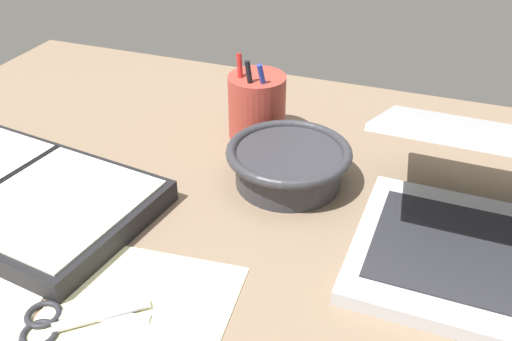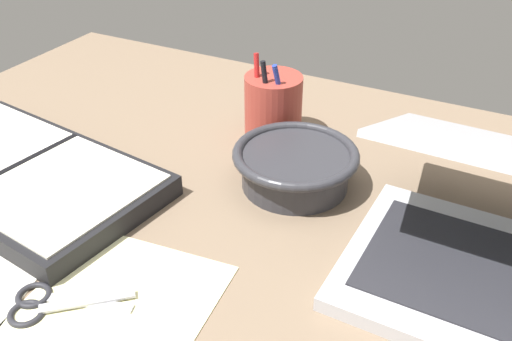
{
  "view_description": "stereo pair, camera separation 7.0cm",
  "coord_description": "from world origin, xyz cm",
  "px_view_note": "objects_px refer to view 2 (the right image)",
  "views": [
    {
      "loc": [
        17.49,
        -50.76,
        47.28
      ],
      "look_at": [
        -3.17,
        4.78,
        9.0
      ],
      "focal_mm": 40.0,
      "sensor_mm": 36.0,
      "label": 1
    },
    {
      "loc": [
        23.94,
        -47.92,
        47.28
      ],
      "look_at": [
        -3.17,
        4.78,
        9.0
      ],
      "focal_mm": 40.0,
      "sensor_mm": 36.0,
      "label": 2
    }
  ],
  "objects_px": {
    "bowl": "(295,165)",
    "pen_cup": "(273,107)",
    "scissors": "(45,304)",
    "planner": "(20,175)"
  },
  "relations": [
    {
      "from": "pen_cup",
      "to": "bowl",
      "type": "bearing_deg",
      "value": -51.67
    },
    {
      "from": "pen_cup",
      "to": "planner",
      "type": "height_order",
      "value": "pen_cup"
    },
    {
      "from": "bowl",
      "to": "pen_cup",
      "type": "height_order",
      "value": "pen_cup"
    },
    {
      "from": "bowl",
      "to": "planner",
      "type": "height_order",
      "value": "bowl"
    },
    {
      "from": "planner",
      "to": "scissors",
      "type": "height_order",
      "value": "planner"
    },
    {
      "from": "bowl",
      "to": "pen_cup",
      "type": "distance_m",
      "value": 0.14
    },
    {
      "from": "pen_cup",
      "to": "planner",
      "type": "distance_m",
      "value": 0.38
    },
    {
      "from": "pen_cup",
      "to": "scissors",
      "type": "distance_m",
      "value": 0.45
    },
    {
      "from": "scissors",
      "to": "pen_cup",
      "type": "bearing_deg",
      "value": 53.85
    },
    {
      "from": "bowl",
      "to": "pen_cup",
      "type": "bearing_deg",
      "value": 128.33
    }
  ]
}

